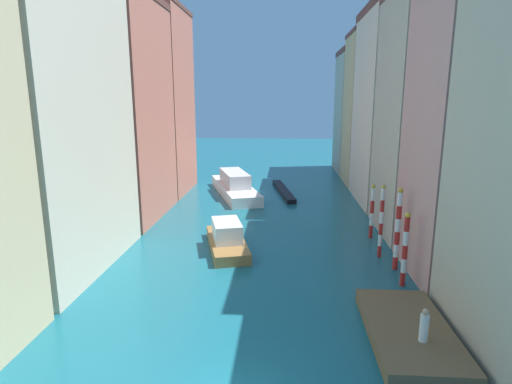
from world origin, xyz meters
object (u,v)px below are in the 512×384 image
waterfront_dock (409,332)px  mooring_pole_0 (405,249)px  person_on_dock (424,326)px  mooring_pole_1 (398,228)px  gondola_black (283,191)px  mooring_pole_2 (381,221)px  vaporetto_white (235,186)px  mooring_pole_3 (372,211)px  motorboat_0 (227,239)px

waterfront_dock → mooring_pole_0: bearing=77.6°
person_on_dock → mooring_pole_0: size_ratio=0.33×
person_on_dock → mooring_pole_1: mooring_pole_1 is taller
waterfront_dock → gondola_black: waterfront_dock is taller
mooring_pole_2 → vaporetto_white: bearing=123.4°
waterfront_dock → vaporetto_white: (-10.97, 27.87, 0.64)m
mooring_pole_3 → vaporetto_white: size_ratio=0.31×
person_on_dock → mooring_pole_2: size_ratio=0.29×
mooring_pole_0 → person_on_dock: bearing=-98.6°
mooring_pole_1 → vaporetto_white: mooring_pole_1 is taller
waterfront_dock → mooring_pole_2: bearing=85.0°
waterfront_dock → gondola_black: size_ratio=0.65×
waterfront_dock → vaporetto_white: size_ratio=0.52×
waterfront_dock → person_on_dock: bearing=-80.8°
waterfront_dock → mooring_pole_0: size_ratio=1.62×
mooring_pole_3 → vaporetto_white: bearing=130.8°
person_on_dock → mooring_pole_3: mooring_pole_3 is taller
mooring_pole_2 → waterfront_dock: bearing=-95.0°
mooring_pole_2 → motorboat_0: size_ratio=0.68×
mooring_pole_0 → mooring_pole_2: size_ratio=0.87×
mooring_pole_1 → motorboat_0: mooring_pole_1 is taller
gondola_black → mooring_pole_2: bearing=-71.4°
gondola_black → motorboat_0: size_ratio=1.48×
mooring_pole_0 → gondola_black: bearing=106.1°
vaporetto_white → gondola_black: size_ratio=1.24×
mooring_pole_1 → vaporetto_white: (-12.36, 20.03, -1.68)m
mooring_pole_2 → mooring_pole_1: bearing=-75.9°
waterfront_dock → gondola_black: bearing=100.9°
mooring_pole_0 → motorboat_0: 12.00m
mooring_pole_2 → mooring_pole_3: (0.22, 4.00, -0.39)m
waterfront_dock → mooring_pole_1: size_ratio=1.34×
mooring_pole_0 → motorboat_0: bearing=153.9°
waterfront_dock → mooring_pole_2: mooring_pole_2 is taller
mooring_pole_0 → mooring_pole_1: size_ratio=0.83×
mooring_pole_1 → vaporetto_white: size_ratio=0.39×
vaporetto_white → motorboat_0: 17.21m
mooring_pole_1 → mooring_pole_3: (-0.30, 6.05, -0.53)m
person_on_dock → vaporetto_white: (-11.16, 29.07, -0.35)m
mooring_pole_0 → vaporetto_white: (-12.18, 22.39, -1.23)m
person_on_dock → gondola_black: (-5.78, 30.25, -1.08)m
gondola_black → mooring_pole_3: bearing=-66.2°
person_on_dock → vaporetto_white: 31.14m
mooring_pole_1 → gondola_black: mooring_pole_1 is taller
vaporetto_white → motorboat_0: size_ratio=1.84×
person_on_dock → mooring_pole_3: 15.13m
gondola_black → vaporetto_white: bearing=-167.6°
person_on_dock → motorboat_0: bearing=129.1°
waterfront_dock → motorboat_0: (-9.49, 10.72, 0.42)m
mooring_pole_2 → mooring_pole_3: 4.02m
waterfront_dock → motorboat_0: bearing=131.5°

